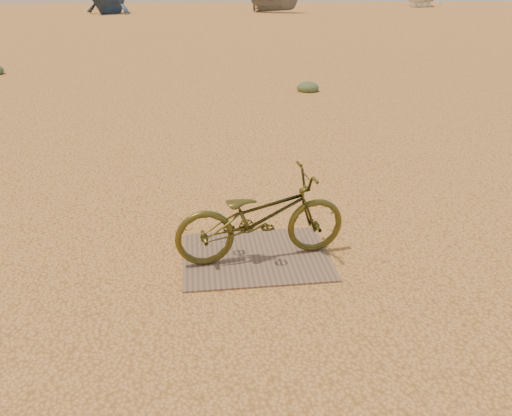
{
  "coord_description": "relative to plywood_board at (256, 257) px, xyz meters",
  "views": [
    {
      "loc": [
        -0.96,
        -4.68,
        2.73
      ],
      "look_at": [
        -0.39,
        -0.09,
        0.59
      ],
      "focal_mm": 35.0,
      "sensor_mm": 36.0,
      "label": 1
    }
  ],
  "objects": [
    {
      "name": "boat_mid_right",
      "position": [
        6.64,
        40.55,
        0.87
      ],
      "size": [
        4.84,
        3.67,
        1.77
      ],
      "primitive_type": "imported",
      "rotation": [
        0.0,
        0.0,
        1.08
      ],
      "color": "slate",
      "rests_on": "ground"
    },
    {
      "name": "ground",
      "position": [
        0.39,
        0.09,
        -0.01
      ],
      "size": [
        120.0,
        120.0,
        0.0
      ],
      "primitive_type": "plane",
      "color": "#E0A35C",
      "rests_on": "ground"
    },
    {
      "name": "kale_b",
      "position": [
        2.42,
        8.4,
        -0.01
      ],
      "size": [
        0.58,
        0.58,
        0.32
      ],
      "primitive_type": "ellipsoid",
      "color": "#566D45",
      "rests_on": "ground"
    },
    {
      "name": "plywood_board",
      "position": [
        0.0,
        0.0,
        0.0
      ],
      "size": [
        1.55,
        1.17,
        0.02
      ],
      "primitive_type": "cube",
      "color": "#735D4F",
      "rests_on": "ground"
    },
    {
      "name": "bicycle",
      "position": [
        0.05,
        -0.02,
        0.48
      ],
      "size": [
        1.86,
        0.84,
        0.94
      ],
      "primitive_type": "imported",
      "rotation": [
        0.0,
        0.0,
        1.7
      ],
      "color": "#454319",
      "rests_on": "plywood_board"
    },
    {
      "name": "boat_far_right",
      "position": [
        23.05,
        48.41,
        0.55
      ],
      "size": [
        6.13,
        6.59,
        1.11
      ],
      "primitive_type": "imported",
      "rotation": [
        0.0,
        0.0,
        -0.57
      ],
      "color": "white",
      "rests_on": "ground"
    }
  ]
}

